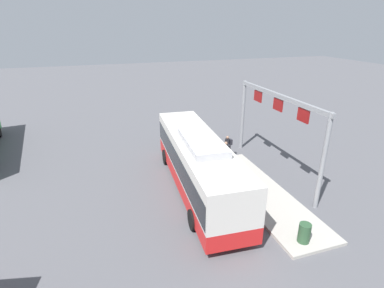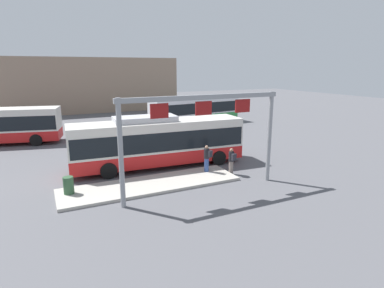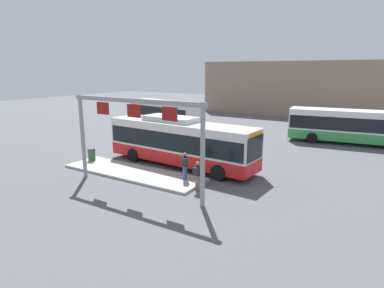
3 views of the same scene
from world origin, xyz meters
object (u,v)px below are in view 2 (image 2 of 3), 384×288
at_px(bus_main, 158,140).
at_px(person_boarding, 232,161).
at_px(person_waiting_near, 207,158).
at_px(trash_bin, 69,185).
at_px(bus_background_left, 195,109).

distance_m(bus_main, person_boarding, 5.03).
xyz_separation_m(person_boarding, person_waiting_near, (-1.32, 0.74, 0.16)).
bearing_deg(person_waiting_near, trash_bin, 62.61).
bearing_deg(bus_background_left, trash_bin, -139.76).
bearing_deg(bus_main, person_boarding, -41.31).
distance_m(bus_background_left, trash_bin, 22.86).
bearing_deg(person_boarding, trash_bin, 82.36).
distance_m(bus_main, bus_background_left, 16.90).
bearing_deg(bus_background_left, person_boarding, -116.20).
xyz_separation_m(person_waiting_near, trash_bin, (-8.11, -0.06, -0.44)).
xyz_separation_m(person_boarding, trash_bin, (-9.43, 0.68, -0.28)).
height_order(bus_main, person_boarding, bus_main).
bearing_deg(trash_bin, person_waiting_near, 0.44).
distance_m(bus_main, person_waiting_near, 3.59).
xyz_separation_m(bus_background_left, person_waiting_near, (-7.41, -16.68, -0.73)).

